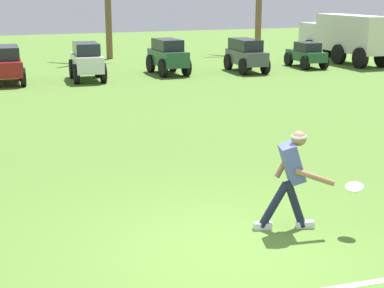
{
  "coord_description": "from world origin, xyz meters",
  "views": [
    {
      "loc": [
        -3.11,
        -6.37,
        3.32
      ],
      "look_at": [
        0.31,
        2.16,
        0.9
      ],
      "focal_mm": 55.0,
      "sensor_mm": 36.0,
      "label": 1
    }
  ],
  "objects_px": {
    "parked_car_slot_d": "(87,60)",
    "parked_car_slot_g": "(306,54)",
    "frisbee_thrower": "(291,175)",
    "parked_car_slot_c": "(7,64)",
    "parked_car_slot_f": "(246,54)",
    "parked_car_slot_e": "(168,56)",
    "box_truck": "(343,36)",
    "frisbee_in_flight": "(354,187)"
  },
  "relations": [
    {
      "from": "parked_car_slot_d",
      "to": "parked_car_slot_g",
      "type": "relative_size",
      "value": 1.08
    },
    {
      "from": "parked_car_slot_d",
      "to": "frisbee_thrower",
      "type": "bearing_deg",
      "value": -91.3
    },
    {
      "from": "parked_car_slot_c",
      "to": "parked_car_slot_d",
      "type": "relative_size",
      "value": 1.01
    },
    {
      "from": "parked_car_slot_c",
      "to": "parked_car_slot_d",
      "type": "distance_m",
      "value": 2.86
    },
    {
      "from": "parked_car_slot_g",
      "to": "parked_car_slot_f",
      "type": "bearing_deg",
      "value": -175.03
    },
    {
      "from": "parked_car_slot_c",
      "to": "parked_car_slot_g",
      "type": "xyz_separation_m",
      "value": [
        12.58,
        -0.14,
        -0.16
      ]
    },
    {
      "from": "parked_car_slot_c",
      "to": "parked_car_slot_e",
      "type": "bearing_deg",
      "value": 1.11
    },
    {
      "from": "frisbee_thrower",
      "to": "parked_car_slot_f",
      "type": "bearing_deg",
      "value": 65.22
    },
    {
      "from": "parked_car_slot_d",
      "to": "parked_car_slot_f",
      "type": "relative_size",
      "value": 0.99
    },
    {
      "from": "frisbee_thrower",
      "to": "parked_car_slot_f",
      "type": "relative_size",
      "value": 0.58
    },
    {
      "from": "frisbee_thrower",
      "to": "parked_car_slot_d",
      "type": "relative_size",
      "value": 0.59
    },
    {
      "from": "parked_car_slot_f",
      "to": "parked_car_slot_e",
      "type": "bearing_deg",
      "value": 170.77
    },
    {
      "from": "parked_car_slot_f",
      "to": "box_truck",
      "type": "bearing_deg",
      "value": 12.56
    },
    {
      "from": "frisbee_in_flight",
      "to": "parked_car_slot_e",
      "type": "xyz_separation_m",
      "value": [
        2.98,
        16.1,
        0.08
      ]
    },
    {
      "from": "parked_car_slot_g",
      "to": "box_truck",
      "type": "height_order",
      "value": "box_truck"
    },
    {
      "from": "parked_car_slot_c",
      "to": "parked_car_slot_d",
      "type": "bearing_deg",
      "value": -6.3
    },
    {
      "from": "frisbee_in_flight",
      "to": "box_truck",
      "type": "height_order",
      "value": "box_truck"
    },
    {
      "from": "frisbee_thrower",
      "to": "frisbee_in_flight",
      "type": "bearing_deg",
      "value": -30.04
    },
    {
      "from": "frisbee_in_flight",
      "to": "parked_car_slot_f",
      "type": "xyz_separation_m",
      "value": [
        6.23,
        15.57,
        0.06
      ]
    },
    {
      "from": "parked_car_slot_e",
      "to": "parked_car_slot_f",
      "type": "distance_m",
      "value": 3.3
    },
    {
      "from": "parked_car_slot_e",
      "to": "box_truck",
      "type": "bearing_deg",
      "value": 4.74
    },
    {
      "from": "parked_car_slot_f",
      "to": "parked_car_slot_g",
      "type": "bearing_deg",
      "value": 4.97
    },
    {
      "from": "frisbee_in_flight",
      "to": "parked_car_slot_d",
      "type": "height_order",
      "value": "parked_car_slot_d"
    },
    {
      "from": "frisbee_thrower",
      "to": "parked_car_slot_c",
      "type": "xyz_separation_m",
      "value": [
        -2.5,
        15.54,
        -0.08
      ]
    },
    {
      "from": "parked_car_slot_e",
      "to": "parked_car_slot_f",
      "type": "relative_size",
      "value": 0.96
    },
    {
      "from": "frisbee_thrower",
      "to": "frisbee_in_flight",
      "type": "relative_size",
      "value": 4.14
    },
    {
      "from": "parked_car_slot_e",
      "to": "frisbee_in_flight",
      "type": "bearing_deg",
      "value": -100.47
    },
    {
      "from": "frisbee_in_flight",
      "to": "parked_car_slot_c",
      "type": "distance_m",
      "value": 16.3
    },
    {
      "from": "parked_car_slot_c",
      "to": "parked_car_slot_g",
      "type": "distance_m",
      "value": 12.58
    },
    {
      "from": "frisbee_thrower",
      "to": "parked_car_slot_f",
      "type": "height_order",
      "value": "frisbee_thrower"
    },
    {
      "from": "parked_car_slot_c",
      "to": "parked_car_slot_g",
      "type": "height_order",
      "value": "parked_car_slot_c"
    },
    {
      "from": "parked_car_slot_d",
      "to": "parked_car_slot_g",
      "type": "xyz_separation_m",
      "value": [
        9.74,
        0.17,
        -0.18
      ]
    },
    {
      "from": "frisbee_thrower",
      "to": "frisbee_in_flight",
      "type": "xyz_separation_m",
      "value": [
        0.76,
        -0.44,
        -0.14
      ]
    },
    {
      "from": "frisbee_in_flight",
      "to": "parked_car_slot_c",
      "type": "xyz_separation_m",
      "value": [
        -3.25,
        15.98,
        0.06
      ]
    },
    {
      "from": "parked_car_slot_f",
      "to": "frisbee_in_flight",
      "type": "bearing_deg",
      "value": -111.81
    },
    {
      "from": "frisbee_in_flight",
      "to": "parked_car_slot_e",
      "type": "relative_size",
      "value": 0.15
    },
    {
      "from": "frisbee_thrower",
      "to": "parked_car_slot_g",
      "type": "height_order",
      "value": "frisbee_thrower"
    },
    {
      "from": "parked_car_slot_d",
      "to": "parked_car_slot_e",
      "type": "bearing_deg",
      "value": 7.31
    },
    {
      "from": "frisbee_in_flight",
      "to": "parked_car_slot_d",
      "type": "xyz_separation_m",
      "value": [
        -0.41,
        15.66,
        0.08
      ]
    },
    {
      "from": "parked_car_slot_d",
      "to": "frisbee_in_flight",
      "type": "bearing_deg",
      "value": -88.49
    },
    {
      "from": "parked_car_slot_c",
      "to": "parked_car_slot_e",
      "type": "xyz_separation_m",
      "value": [
        6.23,
        0.12,
        0.02
      ]
    },
    {
      "from": "frisbee_thrower",
      "to": "parked_car_slot_c",
      "type": "distance_m",
      "value": 15.74
    }
  ]
}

